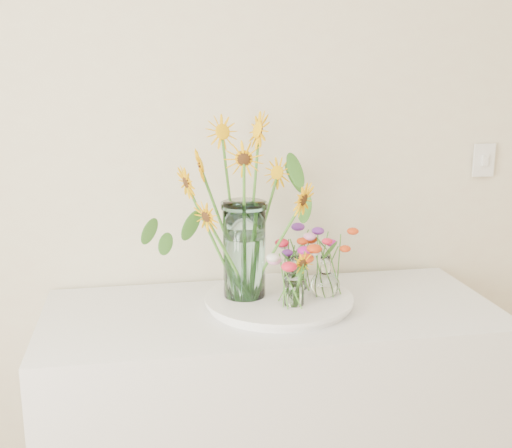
% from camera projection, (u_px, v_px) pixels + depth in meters
% --- Properties ---
extents(counter, '(1.40, 0.60, 0.90)m').
position_uv_depth(counter, '(271.00, 438.00, 2.09)').
color(counter, white).
rests_on(counter, ground_plane).
extents(tray, '(0.44, 0.44, 0.02)m').
position_uv_depth(tray, '(279.00, 302.00, 2.01)').
color(tray, white).
rests_on(tray, counter).
extents(mason_jar, '(0.15, 0.15, 0.31)m').
position_uv_depth(mason_jar, '(244.00, 250.00, 1.98)').
color(mason_jar, '#A6D7D9').
rests_on(mason_jar, tray).
extents(sunflower_bouquet, '(0.81, 0.81, 0.57)m').
position_uv_depth(sunflower_bouquet, '(244.00, 209.00, 1.95)').
color(sunflower_bouquet, '#F8B005').
rests_on(sunflower_bouquet, tray).
extents(small_vase_a, '(0.08, 0.08, 0.10)m').
position_uv_depth(small_vase_a, '(294.00, 289.00, 1.93)').
color(small_vase_a, white).
rests_on(small_vase_a, tray).
extents(wildflower_posy_a, '(0.20, 0.20, 0.19)m').
position_uv_depth(wildflower_posy_a, '(294.00, 275.00, 1.92)').
color(wildflower_posy_a, red).
rests_on(wildflower_posy_a, tray).
extents(small_vase_b, '(0.12, 0.12, 0.13)m').
position_uv_depth(small_vase_b, '(325.00, 276.00, 2.01)').
color(small_vase_b, white).
rests_on(small_vase_b, tray).
extents(wildflower_posy_b, '(0.22, 0.22, 0.22)m').
position_uv_depth(wildflower_posy_b, '(326.00, 262.00, 2.00)').
color(wildflower_posy_b, red).
rests_on(wildflower_posy_b, tray).
extents(small_vase_c, '(0.09, 0.09, 0.12)m').
position_uv_depth(small_vase_c, '(297.00, 273.00, 2.07)').
color(small_vase_c, white).
rests_on(small_vase_c, tray).
extents(wildflower_posy_c, '(0.19, 0.19, 0.21)m').
position_uv_depth(wildflower_posy_c, '(297.00, 259.00, 2.06)').
color(wildflower_posy_c, red).
rests_on(wildflower_posy_c, tray).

